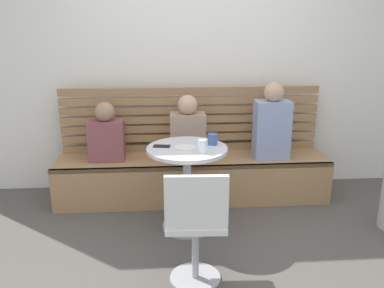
{
  "coord_description": "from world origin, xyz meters",
  "views": [
    {
      "loc": [
        -0.29,
        -2.61,
        1.75
      ],
      "look_at": [
        -0.05,
        0.66,
        0.75
      ],
      "focal_mm": 37.79,
      "sensor_mm": 36.0,
      "label": 1
    }
  ],
  "objects_px": {
    "booth_bench": "(193,178)",
    "white_chair": "(196,224)",
    "cafe_table": "(187,172)",
    "cup_mug_blue": "(213,139)",
    "plate_small": "(185,147)",
    "person_child_middle": "(106,135)",
    "person_adult": "(272,125)",
    "person_child_left": "(188,132)",
    "phone_on_table": "(162,146)",
    "cup_water_clear": "(202,146)"
  },
  "relations": [
    {
      "from": "booth_bench",
      "to": "white_chair",
      "type": "bearing_deg",
      "value": -93.52
    },
    {
      "from": "cup_water_clear",
      "to": "person_child_middle",
      "type": "bearing_deg",
      "value": 138.51
    },
    {
      "from": "person_child_middle",
      "to": "white_chair",
      "type": "bearing_deg",
      "value": -62.25
    },
    {
      "from": "person_child_middle",
      "to": "plate_small",
      "type": "distance_m",
      "value": 0.97
    },
    {
      "from": "plate_small",
      "to": "cup_mug_blue",
      "type": "bearing_deg",
      "value": 19.39
    },
    {
      "from": "white_chair",
      "to": "cup_mug_blue",
      "type": "xyz_separation_m",
      "value": [
        0.22,
        0.88,
        0.32
      ]
    },
    {
      "from": "cafe_table",
      "to": "person_adult",
      "type": "height_order",
      "value": "person_adult"
    },
    {
      "from": "white_chair",
      "to": "plate_small",
      "type": "xyz_separation_m",
      "value": [
        -0.02,
        0.8,
        0.28
      ]
    },
    {
      "from": "plate_small",
      "to": "phone_on_table",
      "type": "relative_size",
      "value": 1.21
    },
    {
      "from": "white_chair",
      "to": "cup_mug_blue",
      "type": "distance_m",
      "value": 0.96
    },
    {
      "from": "person_child_middle",
      "to": "plate_small",
      "type": "relative_size",
      "value": 3.38
    },
    {
      "from": "booth_bench",
      "to": "person_child_middle",
      "type": "xyz_separation_m",
      "value": [
        -0.84,
        0.01,
        0.47
      ]
    },
    {
      "from": "white_chair",
      "to": "booth_bench",
      "type": "bearing_deg",
      "value": 86.48
    },
    {
      "from": "booth_bench",
      "to": "cup_water_clear",
      "type": "relative_size",
      "value": 24.55
    },
    {
      "from": "person_child_middle",
      "to": "plate_small",
      "type": "height_order",
      "value": "person_child_middle"
    },
    {
      "from": "person_child_middle",
      "to": "phone_on_table",
      "type": "bearing_deg",
      "value": -46.94
    },
    {
      "from": "white_chair",
      "to": "person_adult",
      "type": "distance_m",
      "value": 1.66
    },
    {
      "from": "person_adult",
      "to": "cup_water_clear",
      "type": "bearing_deg",
      "value": -136.8
    },
    {
      "from": "cup_water_clear",
      "to": "phone_on_table",
      "type": "height_order",
      "value": "cup_water_clear"
    },
    {
      "from": "cup_mug_blue",
      "to": "cup_water_clear",
      "type": "bearing_deg",
      "value": -117.18
    },
    {
      "from": "white_chair",
      "to": "cup_water_clear",
      "type": "relative_size",
      "value": 7.73
    },
    {
      "from": "cafe_table",
      "to": "phone_on_table",
      "type": "relative_size",
      "value": 5.29
    },
    {
      "from": "white_chair",
      "to": "phone_on_table",
      "type": "relative_size",
      "value": 6.07
    },
    {
      "from": "phone_on_table",
      "to": "cup_mug_blue",
      "type": "bearing_deg",
      "value": -76.07
    },
    {
      "from": "cup_mug_blue",
      "to": "cup_water_clear",
      "type": "height_order",
      "value": "cup_water_clear"
    },
    {
      "from": "cafe_table",
      "to": "cup_water_clear",
      "type": "xyz_separation_m",
      "value": [
        0.11,
        -0.14,
        0.28
      ]
    },
    {
      "from": "cup_water_clear",
      "to": "plate_small",
      "type": "bearing_deg",
      "value": 135.94
    },
    {
      "from": "person_adult",
      "to": "person_child_middle",
      "type": "relative_size",
      "value": 1.31
    },
    {
      "from": "person_child_left",
      "to": "plate_small",
      "type": "bearing_deg",
      "value": -95.95
    },
    {
      "from": "white_chair",
      "to": "phone_on_table",
      "type": "height_order",
      "value": "white_chair"
    },
    {
      "from": "cafe_table",
      "to": "person_child_middle",
      "type": "xyz_separation_m",
      "value": [
        -0.75,
        0.62,
        0.17
      ]
    },
    {
      "from": "booth_bench",
      "to": "cafe_table",
      "type": "relative_size",
      "value": 3.65
    },
    {
      "from": "cup_mug_blue",
      "to": "plate_small",
      "type": "relative_size",
      "value": 0.56
    },
    {
      "from": "person_child_left",
      "to": "person_child_middle",
      "type": "height_order",
      "value": "person_child_left"
    },
    {
      "from": "phone_on_table",
      "to": "cafe_table",
      "type": "bearing_deg",
      "value": -90.94
    },
    {
      "from": "booth_bench",
      "to": "person_adult",
      "type": "xyz_separation_m",
      "value": [
        0.78,
        -0.04,
        0.56
      ]
    },
    {
      "from": "person_adult",
      "to": "plate_small",
      "type": "relative_size",
      "value": 4.42
    },
    {
      "from": "person_child_middle",
      "to": "phone_on_table",
      "type": "xyz_separation_m",
      "value": [
        0.54,
        -0.57,
        0.05
      ]
    },
    {
      "from": "person_adult",
      "to": "phone_on_table",
      "type": "xyz_separation_m",
      "value": [
        -1.08,
        -0.52,
        -0.03
      ]
    },
    {
      "from": "white_chair",
      "to": "cafe_table",
      "type": "bearing_deg",
      "value": 90.37
    },
    {
      "from": "person_child_middle",
      "to": "cup_water_clear",
      "type": "distance_m",
      "value": 1.15
    },
    {
      "from": "cafe_table",
      "to": "person_child_left",
      "type": "xyz_separation_m",
      "value": [
        0.04,
        0.57,
        0.2
      ]
    },
    {
      "from": "person_adult",
      "to": "phone_on_table",
      "type": "relative_size",
      "value": 5.37
    },
    {
      "from": "person_child_middle",
      "to": "cup_water_clear",
      "type": "xyz_separation_m",
      "value": [
        0.86,
        -0.76,
        0.1
      ]
    },
    {
      "from": "white_chair",
      "to": "phone_on_table",
      "type": "distance_m",
      "value": 0.93
    },
    {
      "from": "phone_on_table",
      "to": "person_adult",
      "type": "bearing_deg",
      "value": -53.72
    },
    {
      "from": "white_chair",
      "to": "cup_water_clear",
      "type": "distance_m",
      "value": 0.75
    },
    {
      "from": "cafe_table",
      "to": "person_adult",
      "type": "bearing_deg",
      "value": 33.04
    },
    {
      "from": "phone_on_table",
      "to": "cup_water_clear",
      "type": "bearing_deg",
      "value": -109.54
    },
    {
      "from": "cafe_table",
      "to": "cup_mug_blue",
      "type": "bearing_deg",
      "value": 17.17
    }
  ]
}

